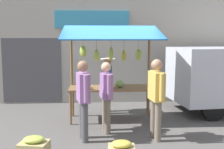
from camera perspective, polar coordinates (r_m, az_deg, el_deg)
name	(u,v)px	position (r m, az deg, el deg)	size (l,w,h in m)	color
ground_plane	(111,120)	(7.81, -0.13, -8.85)	(40.00, 40.00, 0.00)	#514F4C
street_backdrop	(106,52)	(9.70, -1.20, 4.51)	(9.00, 0.30, 3.40)	#9E998E
market_stall	(111,62)	(7.56, -0.22, 2.51)	(2.50, 1.46, 2.50)	brown
vendor_with_sunhat	(108,80)	(8.34, -0.79, -1.16)	(0.42, 0.69, 1.61)	navy
shopper_in_grey_tee	(156,93)	(6.20, 8.70, -3.63)	(0.28, 0.72, 1.72)	#726656
shopper_in_striped_shirt	(106,92)	(6.60, -1.16, -3.50)	(0.30, 0.69, 1.62)	#726656
shopper_with_ponytail	(83,94)	(6.10, -5.68, -3.91)	(0.32, 0.70, 1.70)	#4C4C51
produce_crate_near	(34,148)	(5.59, -15.08, -13.79)	(0.57, 0.49, 0.41)	tan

